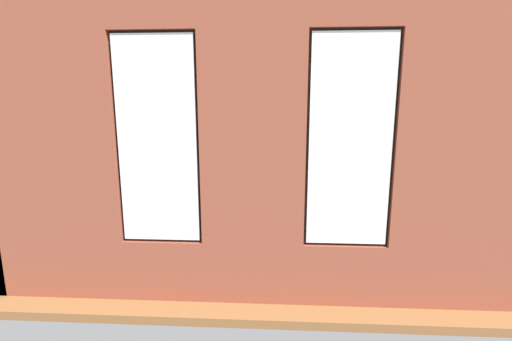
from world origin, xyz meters
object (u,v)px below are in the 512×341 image
object	(u,v)px
coffee_table	(245,205)
papasan_chair	(215,178)
cup_ceramic	(250,203)
tv_flatscreen	(112,176)
candle_jar	(223,201)
potted_plant_near_tv	(120,216)
potted_plant_beside_window_right	(129,227)
remote_black	(237,201)
potted_plant_corner_near_left	(364,166)
remote_gray	(245,202)
potted_plant_foreground_right	(173,170)
couch_by_window	(227,248)
potted_plant_corner_far_left	(451,235)
couch_left	(391,214)
media_console	(115,213)
potted_plant_by_left_couch	(349,191)
potted_plant_mid_room_small	(286,185)
table_plant_small	(266,195)

from	to	relation	value
coffee_table	papasan_chair	world-z (taller)	papasan_chair
cup_ceramic	tv_flatscreen	xyz separation A→B (m)	(2.40, 0.26, 0.52)
cup_ceramic	candle_jar	distance (m)	0.51
candle_jar	papasan_chair	xyz separation A→B (m)	(0.49, -2.08, -0.02)
potted_plant_near_tv	potted_plant_beside_window_right	bearing A→B (deg)	123.38
coffee_table	cup_ceramic	distance (m)	0.18
candle_jar	remote_black	xyz separation A→B (m)	(-0.24, -0.22, -0.05)
coffee_table	remote_black	size ratio (longest dim) A/B	7.92
coffee_table	cup_ceramic	bearing A→B (deg)	130.34
potted_plant_corner_near_left	remote_gray	bearing A→B (deg)	39.30
coffee_table	cup_ceramic	xyz separation A→B (m)	(-0.10, 0.12, 0.09)
remote_black	potted_plant_near_tv	xyz separation A→B (m)	(1.58, 1.45, 0.15)
potted_plant_beside_window_right	potted_plant_corner_near_left	bearing A→B (deg)	-133.86
coffee_table	cup_ceramic	world-z (taller)	cup_ceramic
potted_plant_foreground_right	couch_by_window	bearing A→B (deg)	115.25
coffee_table	potted_plant_near_tv	distance (m)	2.22
potted_plant_foreground_right	potted_plant_beside_window_right	bearing A→B (deg)	99.09
potted_plant_foreground_right	potted_plant_corner_far_left	bearing A→B (deg)	138.41
couch_by_window	potted_plant_beside_window_right	bearing A→B (deg)	4.36
cup_ceramic	remote_black	xyz separation A→B (m)	(0.27, -0.22, -0.03)
potted_plant_foreground_right	potted_plant_corner_near_left	distance (m)	4.71
couch_left	cup_ceramic	xyz separation A→B (m)	(2.45, -0.16, 0.11)
cup_ceramic	media_console	size ratio (longest dim) A/B	0.08
candle_jar	potted_plant_beside_window_right	bearing A→B (deg)	63.58
potted_plant_by_left_couch	potted_plant_near_tv	world-z (taller)	potted_plant_near_tv
potted_plant_by_left_couch	potted_plant_beside_window_right	size ratio (longest dim) A/B	0.42
cup_ceramic	potted_plant_corner_far_left	size ratio (longest dim) A/B	0.06
couch_left	potted_plant_by_left_couch	world-z (taller)	couch_left
candle_jar	papasan_chair	world-z (taller)	papasan_chair
papasan_chair	remote_black	bearing A→B (deg)	111.37
coffee_table	candle_jar	distance (m)	0.43
couch_by_window	papasan_chair	xyz separation A→B (m)	(0.82, -3.85, 0.11)
potted_plant_by_left_couch	tv_flatscreen	bearing A→B (deg)	19.76
couch_by_window	remote_black	xyz separation A→B (m)	(0.09, -1.99, 0.08)
papasan_chair	potted_plant_near_tv	distance (m)	3.42
remote_black	tv_flatscreen	size ratio (longest dim) A/B	0.15
potted_plant_foreground_right	potted_plant_corner_near_left	size ratio (longest dim) A/B	0.77
remote_black	remote_gray	xyz separation A→B (m)	(-0.17, 0.10, 0.00)
potted_plant_corner_near_left	potted_plant_mid_room_small	xyz separation A→B (m)	(1.92, 0.89, -0.31)
tv_flatscreen	potted_plant_beside_window_right	world-z (taller)	tv_flatscreen
table_plant_small	media_console	bearing A→B (deg)	11.08
couch_left	potted_plant_mid_room_small	distance (m)	2.38
potted_plant_near_tv	potted_plant_by_left_couch	bearing A→B (deg)	-146.67
coffee_table	potted_plant_corner_near_left	size ratio (longest dim) A/B	1.07
couch_left	potted_plant_corner_near_left	xyz separation A→B (m)	(-0.16, -2.49, 0.42)
couch_by_window	remote_black	size ratio (longest dim) A/B	11.02
remote_black	tv_flatscreen	bearing A→B (deg)	160.12
couch_by_window	potted_plant_corner_far_left	size ratio (longest dim) A/B	1.49
candle_jar	couch_by_window	bearing A→B (deg)	100.31
couch_left	potted_plant_corner_far_left	bearing A→B (deg)	1.37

